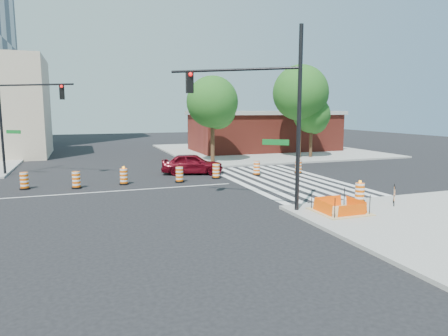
# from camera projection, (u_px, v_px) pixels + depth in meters

# --- Properties ---
(ground) EXTENTS (120.00, 120.00, 0.00)m
(ground) POSITION_uv_depth(u_px,v_px,m) (117.00, 191.00, 23.40)
(ground) COLOR black
(ground) RESTS_ON ground
(sidewalk_ne) EXTENTS (22.00, 22.00, 0.15)m
(sidewalk_ne) POSITION_uv_depth(u_px,v_px,m) (264.00, 150.00, 46.16)
(sidewalk_ne) COLOR gray
(sidewalk_ne) RESTS_ON ground
(crosswalk_east) EXTENTS (6.75, 13.50, 0.01)m
(crosswalk_east) POSITION_uv_depth(u_px,v_px,m) (283.00, 180.00, 27.05)
(crosswalk_east) COLOR silver
(crosswalk_east) RESTS_ON ground
(lane_centerline) EXTENTS (14.00, 0.12, 0.01)m
(lane_centerline) POSITION_uv_depth(u_px,v_px,m) (117.00, 191.00, 23.40)
(lane_centerline) COLOR silver
(lane_centerline) RESTS_ON ground
(excavation_pit) EXTENTS (2.20, 2.20, 0.90)m
(excavation_pit) POSITION_uv_depth(u_px,v_px,m) (339.00, 210.00, 17.98)
(excavation_pit) COLOR tan
(excavation_pit) RESTS_ON ground
(brick_storefront) EXTENTS (16.50, 8.50, 4.60)m
(brick_storefront) POSITION_uv_depth(u_px,v_px,m) (264.00, 131.00, 45.84)
(brick_storefront) COLOR maroon
(brick_storefront) RESTS_ON ground
(red_coupe) EXTENTS (4.86, 3.09, 1.54)m
(red_coupe) POSITION_uv_depth(u_px,v_px,m) (192.00, 164.00, 29.54)
(red_coupe) COLOR #580712
(red_coupe) RESTS_ON ground
(signal_pole_se) EXTENTS (5.04, 3.92, 8.26)m
(signal_pole_se) POSITION_uv_depth(u_px,v_px,m) (261.00, 102.00, 18.24)
(signal_pole_se) COLOR black
(signal_pole_se) RESTS_ON ground
(signal_pole_nw) EXTENTS (5.13, 3.57, 8.09)m
(signal_pole_nw) POSITION_uv_depth(u_px,v_px,m) (20.00, 106.00, 27.75)
(signal_pole_nw) COLOR black
(signal_pole_nw) RESTS_ON ground
(pit_drum) EXTENTS (0.57, 0.57, 1.11)m
(pit_drum) POSITION_uv_depth(u_px,v_px,m) (360.00, 193.00, 19.85)
(pit_drum) COLOR black
(pit_drum) RESTS_ON ground
(barricade) EXTENTS (0.57, 0.65, 0.97)m
(barricade) POSITION_uv_depth(u_px,v_px,m) (394.00, 194.00, 19.33)
(barricade) COLOR #EE5905
(barricade) RESTS_ON ground
(tree_north_c) EXTENTS (4.51, 4.51, 7.67)m
(tree_north_c) POSITION_uv_depth(u_px,v_px,m) (213.00, 105.00, 34.84)
(tree_north_c) COLOR #382314
(tree_north_c) RESTS_ON ground
(tree_north_d) EXTENTS (5.28, 5.28, 8.97)m
(tree_north_d) POSITION_uv_depth(u_px,v_px,m) (301.00, 96.00, 37.90)
(tree_north_d) COLOR #382314
(tree_north_d) RESTS_ON ground
(tree_north_e) EXTENTS (3.58, 3.56, 6.06)m
(tree_north_e) POSITION_uv_depth(u_px,v_px,m) (312.00, 117.00, 38.61)
(tree_north_e) COLOR #382314
(tree_north_e) RESTS_ON ground
(median_drum_2) EXTENTS (0.60, 0.60, 1.02)m
(median_drum_2) POSITION_uv_depth(u_px,v_px,m) (24.00, 181.00, 23.85)
(median_drum_2) COLOR black
(median_drum_2) RESTS_ON ground
(median_drum_3) EXTENTS (0.60, 0.60, 1.02)m
(median_drum_3) POSITION_uv_depth(u_px,v_px,m) (76.00, 181.00, 24.13)
(median_drum_3) COLOR black
(median_drum_3) RESTS_ON ground
(median_drum_4) EXTENTS (0.60, 0.60, 1.18)m
(median_drum_4) POSITION_uv_depth(u_px,v_px,m) (124.00, 177.00, 25.39)
(median_drum_4) COLOR black
(median_drum_4) RESTS_ON ground
(median_drum_5) EXTENTS (0.60, 0.60, 1.02)m
(median_drum_5) POSITION_uv_depth(u_px,v_px,m) (179.00, 175.00, 26.14)
(median_drum_5) COLOR black
(median_drum_5) RESTS_ON ground
(median_drum_6) EXTENTS (0.60, 0.60, 1.02)m
(median_drum_6) POSITION_uv_depth(u_px,v_px,m) (216.00, 172.00, 27.63)
(median_drum_6) COLOR black
(median_drum_6) RESTS_ON ground
(median_drum_7) EXTENTS (0.60, 0.60, 1.02)m
(median_drum_7) POSITION_uv_depth(u_px,v_px,m) (257.00, 169.00, 28.99)
(median_drum_7) COLOR black
(median_drum_7) RESTS_ON ground
(median_drum_8) EXTENTS (0.60, 0.60, 1.02)m
(median_drum_8) POSITION_uv_depth(u_px,v_px,m) (298.00, 167.00, 29.73)
(median_drum_8) COLOR black
(median_drum_8) RESTS_ON ground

